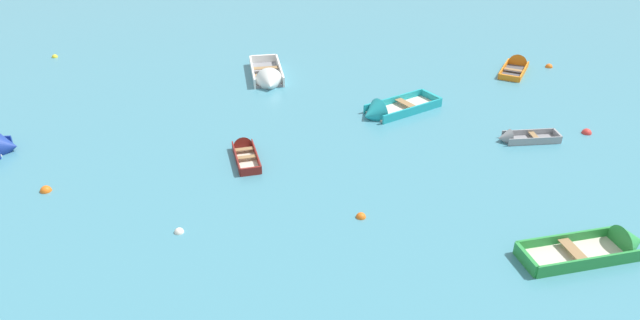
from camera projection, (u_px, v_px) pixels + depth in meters
The scene contains 12 objects.
rowboat_turquoise_cluster_outer at pixel (384, 112), 30.64m from camera, with size 4.59×3.86×1.48m.
rowboat_orange_near_left at pixel (517, 65), 36.69m from camera, with size 2.50×3.57×1.15m.
rowboat_maroon_back_row_right at pixel (244, 150), 27.12m from camera, with size 1.69×3.13×0.86m.
rowboat_white_far_back at pixel (268, 79), 34.49m from camera, with size 2.50×4.86×1.57m.
rowboat_grey_midfield_right at pixel (517, 138), 28.17m from camera, with size 3.02×1.26×0.84m.
rowboat_green_foreground_center at pixel (608, 247), 20.83m from camera, with size 4.79×2.53×1.34m.
mooring_buoy_between_boats_right at pixel (549, 67), 36.84m from camera, with size 0.44×0.44×0.44m, color orange.
mooring_buoy_near_foreground at pixel (586, 133), 28.96m from camera, with size 0.47×0.47×0.47m, color red.
mooring_buoy_midfield at pixel (46, 191), 24.40m from camera, with size 0.46×0.46×0.46m, color orange.
mooring_buoy_trailing at pixel (55, 57), 38.42m from camera, with size 0.38×0.38×0.38m, color yellow.
mooring_buoy_between_boats_left at pixel (361, 217), 22.77m from camera, with size 0.38×0.38×0.38m, color orange.
mooring_buoy_central at pixel (179, 232), 21.93m from camera, with size 0.35×0.35×0.35m, color silver.
Camera 1 is at (0.60, -2.37, 13.05)m, focal length 33.62 mm.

